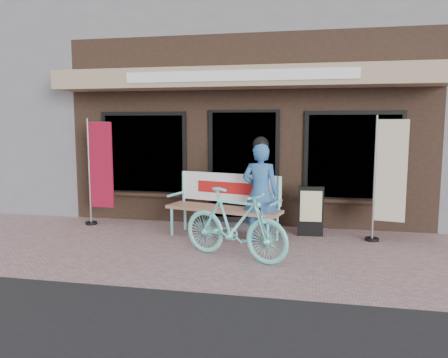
% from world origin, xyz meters
% --- Properties ---
extents(ground, '(70.00, 70.00, 0.00)m').
position_xyz_m(ground, '(0.00, 0.00, 0.00)').
color(ground, '#B28889').
rests_on(ground, ground).
extents(storefront, '(7.00, 6.77, 6.00)m').
position_xyz_m(storefront, '(0.00, 4.96, 2.99)').
color(storefront, black).
rests_on(storefront, ground).
extents(bench, '(2.07, 1.00, 1.09)m').
position_xyz_m(bench, '(-0.16, 1.05, 0.64)').
color(bench, '#73E0DC').
rests_on(bench, ground).
extents(person, '(0.63, 0.45, 1.74)m').
position_xyz_m(person, '(0.46, 0.80, 0.85)').
color(person, '#2D619E').
rests_on(person, ground).
extents(bicycle, '(1.76, 1.07, 1.03)m').
position_xyz_m(bicycle, '(0.21, -0.15, 0.51)').
color(bicycle, '#73E0DC').
rests_on(bicycle, ground).
extents(nobori_red, '(0.60, 0.23, 2.04)m').
position_xyz_m(nobori_red, '(-2.70, 1.44, 1.05)').
color(nobori_red, gray).
rests_on(nobori_red, ground).
extents(nobori_cream, '(0.62, 0.27, 2.08)m').
position_xyz_m(nobori_cream, '(2.49, 1.23, 1.07)').
color(nobori_cream, gray).
rests_on(nobori_cream, ground).
extents(menu_stand, '(0.44, 0.12, 0.87)m').
position_xyz_m(menu_stand, '(1.27, 1.38, 0.45)').
color(menu_stand, black).
rests_on(menu_stand, ground).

